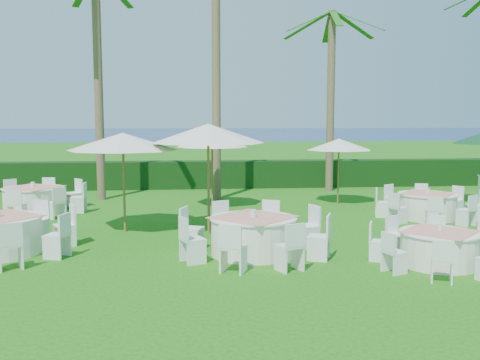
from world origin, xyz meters
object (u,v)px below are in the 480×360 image
object	(u,v)px
banquet_table_d	(33,199)
umbrella_b	(208,134)
banquet_table_b	(253,235)
banquet_table_c	(439,247)
umbrella_c	(212,141)
umbrella_d	(339,144)
banquet_table_f	(427,205)
umbrella_a	(123,142)

from	to	relation	value
banquet_table_d	umbrella_b	size ratio (longest dim) A/B	1.13
banquet_table_b	umbrella_b	world-z (taller)	umbrella_b
banquet_table_c	umbrella_b	world-z (taller)	umbrella_b
umbrella_c	umbrella_b	bearing A→B (deg)	-93.96
umbrella_d	banquet_table_d	bearing A→B (deg)	-175.25
banquet_table_c	umbrella_d	size ratio (longest dim) A/B	1.18
banquet_table_f	umbrella_a	size ratio (longest dim) A/B	1.04
banquet_table_b	umbrella_c	world-z (taller)	umbrella_c
banquet_table_b	umbrella_b	bearing A→B (deg)	111.37
banquet_table_f	umbrella_d	xyz separation A→B (m)	(-1.94, 3.08, 1.73)
banquet_table_b	umbrella_c	xyz separation A→B (m)	(-0.62, 6.55, 1.86)
umbrella_a	umbrella_b	size ratio (longest dim) A/B	0.99
banquet_table_b	banquet_table_f	world-z (taller)	banquet_table_b
banquet_table_d	banquet_table_c	bearing A→B (deg)	-35.56
banquet_table_d	banquet_table_f	bearing A→B (deg)	-10.15
banquet_table_d	umbrella_b	distance (m)	7.07
umbrella_d	umbrella_c	bearing A→B (deg)	-175.29
umbrella_b	umbrella_a	bearing A→B (deg)	169.05
banquet_table_d	umbrella_a	bearing A→B (deg)	-44.79
umbrella_a	umbrella_c	world-z (taller)	umbrella_a
banquet_table_f	umbrella_a	distance (m)	9.35
umbrella_b	umbrella_d	size ratio (longest dim) A/B	1.27
umbrella_b	banquet_table_f	bearing A→B (deg)	12.54
banquet_table_f	umbrella_b	world-z (taller)	umbrella_b
umbrella_a	banquet_table_f	bearing A→B (deg)	6.75
banquet_table_c	umbrella_b	distance (m)	6.34
umbrella_c	banquet_table_b	bearing A→B (deg)	-84.58
banquet_table_f	banquet_table_b	bearing A→B (deg)	-146.80
banquet_table_b	umbrella_d	world-z (taller)	umbrella_d
umbrella_a	umbrella_c	xyz separation A→B (m)	(2.56, 3.78, -0.14)
banquet_table_b	banquet_table_c	xyz separation A→B (m)	(3.77, -1.27, -0.08)
banquet_table_d	umbrella_d	size ratio (longest dim) A/B	1.44
banquet_table_f	banquet_table_c	bearing A→B (deg)	-112.39
banquet_table_f	umbrella_c	xyz separation A→B (m)	(-6.50, 2.71, 1.90)
banquet_table_f	umbrella_d	world-z (taller)	umbrella_d
umbrella_a	umbrella_c	bearing A→B (deg)	55.90
banquet_table_f	umbrella_b	xyz separation A→B (m)	(-6.79, -1.51, 2.26)
banquet_table_b	umbrella_c	size ratio (longest dim) A/B	1.32
umbrella_c	umbrella_d	xyz separation A→B (m)	(4.56, 0.38, -0.17)
banquet_table_c	umbrella_a	size ratio (longest dim) A/B	0.94
banquet_table_b	banquet_table_d	bearing A→B (deg)	136.96
umbrella_b	umbrella_c	bearing A→B (deg)	86.04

